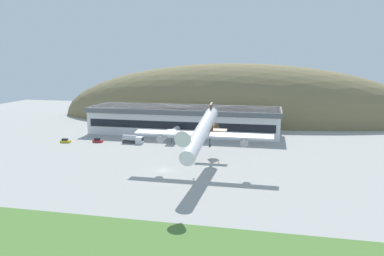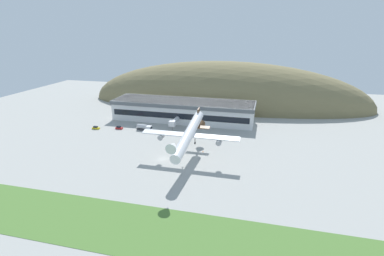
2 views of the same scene
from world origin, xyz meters
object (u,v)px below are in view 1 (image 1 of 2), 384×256
Objects in this scene: terminal_building at (184,118)px; traffic_cone_0 at (219,162)px; cargo_airplane at (202,132)px; jetway_0 at (174,132)px; service_car_0 at (65,141)px; service_car_1 at (98,141)px; fuel_truck at (133,139)px.

terminal_building reaches higher than traffic_cone_0.
cargo_airplane reaches higher than traffic_cone_0.
terminal_building reaches higher than jetway_0.
service_car_1 is at bearing 14.38° from service_car_0.
jetway_0 is 0.24× the size of cargo_airplane.
fuel_truck is (27.20, 4.68, 0.90)m from service_car_0.
fuel_truck reaches higher than traffic_cone_0.
jetway_0 is at bearing -91.62° from terminal_building.
fuel_truck is 14.90× the size of traffic_cone_0.
terminal_building is 7.43× the size of jetway_0.
terminal_building is 51.69m from traffic_cone_0.
fuel_truck is at bearing -155.31° from jetway_0.
service_car_0 reaches higher than traffic_cone_0.
terminal_building reaches higher than fuel_truck.
cargo_airplane is at bearing -43.56° from fuel_truck.
traffic_cone_0 is at bearing -29.84° from fuel_truck.
cargo_airplane is 16.54m from traffic_cone_0.
service_car_1 is (-30.27, -25.83, -6.10)m from terminal_building.
traffic_cone_0 is (52.59, -20.34, -0.41)m from service_car_1.
jetway_0 is at bearing 15.39° from service_car_0.
jetway_0 reaches higher than service_car_0.
jetway_0 is 44.86m from cargo_airplane.
terminal_building is 20.38× the size of service_car_0.
traffic_cone_0 is at bearing -51.60° from jetway_0.
terminal_building is at bearing 40.47° from service_car_1.
terminal_building is 52.15m from service_car_0.
service_car_1 is (-49.00, 31.26, -11.49)m from cargo_airplane.
jetway_0 is 2.74× the size of service_car_0.
fuel_truck is at bearing 136.44° from cargo_airplane.
fuel_truck is (-15.68, -24.38, -5.21)m from terminal_building.
service_car_0 is 7.28× the size of traffic_cone_0.
fuel_truck reaches higher than service_car_1.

